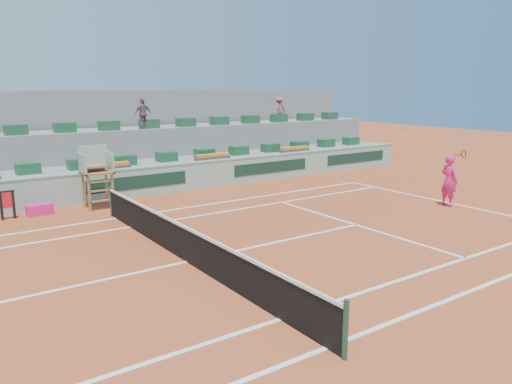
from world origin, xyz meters
TOP-DOWN VIEW (x-y plane):
  - ground at (0.00, 0.00)m, footprint 90.00×90.00m
  - seating_tier_lower at (0.00, 10.70)m, footprint 36.00×4.00m
  - seating_tier_upper at (0.00, 12.30)m, footprint 36.00×2.40m
  - stadium_back_wall at (0.00, 13.90)m, footprint 36.00×0.40m
  - player_bag at (-2.12, 7.56)m, footprint 0.91×0.41m
  - spectator_mid at (3.61, 11.43)m, footprint 0.91×0.50m
  - spectator_right at (12.00, 11.68)m, footprint 0.97×0.61m
  - court_lines at (0.00, 0.00)m, footprint 23.89×11.09m
  - tennis_net at (0.00, 0.00)m, footprint 0.10×11.97m
  - advertising_hoarding at (0.02, 8.50)m, footprint 36.00×0.34m
  - umpire_chair at (0.00, 7.50)m, footprint 1.10×0.90m
  - seat_row_lower at (0.00, 9.80)m, footprint 32.90×0.60m
  - seat_row_upper at (0.00, 11.70)m, footprint 32.90×0.60m
  - flower_planters at (-1.50, 9.00)m, footprint 26.80×0.36m
  - towel_rack at (-3.17, 7.55)m, footprint 0.52×0.09m
  - tennis_player at (11.39, -0.08)m, footprint 0.56×0.95m

SIDE VIEW (x-z plane):
  - ground at x=0.00m, z-range 0.00..0.00m
  - court_lines at x=0.00m, z-range 0.00..0.01m
  - player_bag at x=-2.12m, z-range 0.00..0.41m
  - tennis_net at x=0.00m, z-range -0.02..1.08m
  - seating_tier_lower at x=0.00m, z-range 0.00..1.20m
  - towel_rack at x=-3.17m, z-range 0.09..1.12m
  - advertising_hoarding at x=0.02m, z-range 0.00..1.26m
  - tennis_player at x=11.39m, z-range -0.13..2.15m
  - seating_tier_upper at x=0.00m, z-range 0.00..2.60m
  - flower_planters at x=-1.50m, z-range 1.19..1.47m
  - seat_row_lower at x=0.00m, z-range 1.20..1.64m
  - umpire_chair at x=0.00m, z-range 0.34..2.74m
  - stadium_back_wall at x=0.00m, z-range 0.00..4.40m
  - seat_row_upper at x=0.00m, z-range 2.60..3.04m
  - spectator_right at x=12.00m, z-range 2.60..4.04m
  - spectator_mid at x=3.61m, z-range 2.60..4.07m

